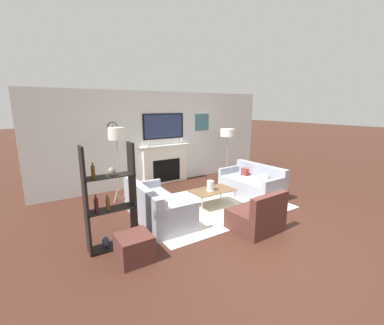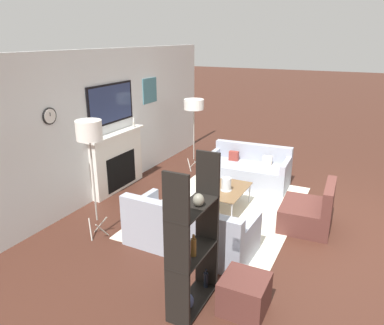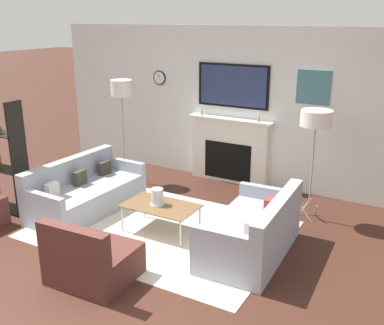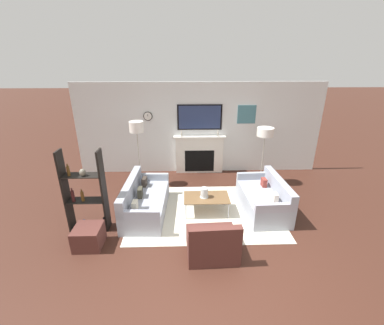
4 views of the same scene
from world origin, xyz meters
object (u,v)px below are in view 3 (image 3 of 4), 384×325
shelf_unit (2,160)px  armchair (92,260)px  couch_right (253,233)px  floor_lamp_right (316,120)px  coffee_table (161,207)px  hurricane_candle (157,197)px  couch_left (85,193)px  floor_lamp_left (122,90)px

shelf_unit → armchair: bearing=-19.3°
armchair → couch_right: bearing=46.9°
floor_lamp_right → shelf_unit: bearing=-154.3°
armchair → coffee_table: (0.01, 1.39, 0.12)m
couch_right → armchair: couch_right is taller
armchair → hurricane_candle: (-0.04, 1.40, 0.24)m
couch_left → armchair: 2.01m
floor_lamp_left → floor_lamp_right: size_ratio=1.12×
couch_left → floor_lamp_right: floor_lamp_right is taller
armchair → coffee_table: bearing=89.7°
coffee_table → hurricane_candle: (-0.05, 0.00, 0.13)m
armchair → couch_left: bearing=134.3°
couch_left → coffee_table: size_ratio=1.83×
coffee_table → shelf_unit: 2.55m
couch_right → floor_lamp_right: size_ratio=1.01×
armchair → floor_lamp_left: (-1.71, 2.83, 1.38)m
floor_lamp_right → hurricane_candle: bearing=-139.8°
shelf_unit → hurricane_candle: bearing=12.6°
hurricane_candle → floor_lamp_right: 2.43m
armchair → floor_lamp_right: bearing=59.7°
hurricane_candle → couch_left: bearing=178.4°
coffee_table → couch_right: bearing=1.8°
couch_left → armchair: couch_left is taller
armchair → floor_lamp_left: size_ratio=0.50×
coffee_table → hurricane_candle: size_ratio=4.46×
floor_lamp_left → floor_lamp_right: bearing=0.0°
floor_lamp_right → coffee_table: bearing=-138.9°
armchair → shelf_unit: shelf_unit is taller
couch_right → hurricane_candle: size_ratio=7.21×
coffee_table → floor_lamp_right: (1.65, 1.44, 1.11)m
couch_left → shelf_unit: 1.31m
couch_right → coffee_table: size_ratio=1.62×
couch_right → floor_lamp_left: bearing=155.4°
floor_lamp_left → shelf_unit: size_ratio=1.05×
floor_lamp_left → floor_lamp_right: floor_lamp_left is taller
shelf_unit → couch_left: bearing=28.8°
couch_right → armchair: 1.96m
couch_right → floor_lamp_right: bearing=77.4°
couch_left → coffee_table: couch_left is taller
coffee_table → floor_lamp_right: bearing=41.1°
coffee_table → floor_lamp_left: 2.57m
hurricane_candle → armchair: bearing=-88.2°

